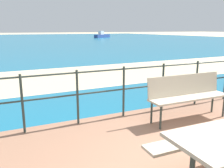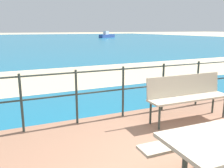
{
  "view_description": "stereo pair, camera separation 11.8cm",
  "coord_description": "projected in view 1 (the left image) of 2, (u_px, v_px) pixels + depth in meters",
  "views": [
    {
      "loc": [
        -2.21,
        -1.8,
        1.85
      ],
      "look_at": [
        0.01,
        2.98,
        0.62
      ],
      "focal_mm": 38.19,
      "sensor_mm": 36.0,
      "label": 1
    },
    {
      "loc": [
        -2.1,
        -1.85,
        1.85
      ],
      "look_at": [
        0.01,
        2.98,
        0.62
      ],
      "focal_mm": 38.19,
      "sensor_mm": 36.0,
      "label": 2
    }
  ],
  "objects": [
    {
      "name": "park_bench",
      "position": [
        187.0,
        92.0,
        4.75
      ],
      "size": [
        1.73,
        0.45,
        0.89
      ],
      "rotation": [
        0.0,
        0.0,
        -0.02
      ],
      "color": "#BCAD93",
      "rests_on": "patio_paving"
    },
    {
      "name": "beach_strip",
      "position": [
        66.0,
        77.0,
        9.33
      ],
      "size": [
        54.07,
        5.46,
        0.01
      ],
      "primitive_type": "cube",
      "rotation": [
        0.0,
        0.0,
        0.02
      ],
      "color": "beige",
      "rests_on": "ground"
    },
    {
      "name": "boat_near",
      "position": [
        102.0,
        36.0,
        50.51
      ],
      "size": [
        4.82,
        3.67,
        1.38
      ],
      "rotation": [
        0.0,
        0.0,
        0.61
      ],
      "color": "#2D478C",
      "rests_on": "sea_water"
    },
    {
      "name": "railing_fence",
      "position": [
        124.0,
        86.0,
        4.88
      ],
      "size": [
        5.94,
        0.04,
        1.05
      ],
      "color": "#2D3833",
      "rests_on": "patio_paving"
    },
    {
      "name": "sea_water",
      "position": [
        15.0,
        41.0,
        38.26
      ],
      "size": [
        90.0,
        90.0,
        0.01
      ],
      "primitive_type": "cube",
      "color": "#196B8E",
      "rests_on": "ground"
    }
  ]
}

